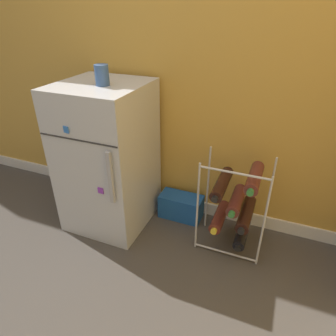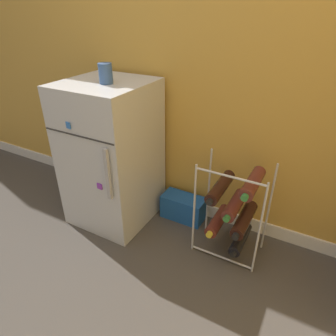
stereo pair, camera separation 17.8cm
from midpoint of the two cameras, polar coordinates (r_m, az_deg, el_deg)
ground_plane at (r=1.74m, az=-4.91°, el=-21.17°), size 14.00×14.00×0.00m
wall_back at (r=1.79m, az=4.91°, el=25.99°), size 6.97×0.07×2.50m
mini_fridge at (r=1.95m, az=-13.95°, el=1.86°), size 0.50×0.55×0.93m
wine_rack at (r=1.77m, az=10.13°, el=-6.94°), size 0.38×0.33×0.59m
soda_box at (r=2.10m, az=0.05°, el=-7.40°), size 0.29×0.15×0.17m
fridge_top_cup at (r=1.73m, az=-15.50°, el=16.65°), size 0.08×0.08×0.11m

